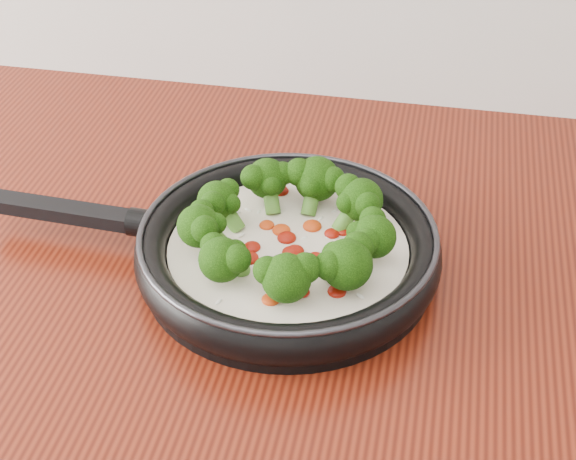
# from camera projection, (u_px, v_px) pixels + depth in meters

# --- Properties ---
(skillet) EXTENTS (0.47, 0.31, 0.08)m
(skillet) POSITION_uv_depth(u_px,v_px,m) (286.00, 246.00, 0.82)
(skillet) COLOR black
(skillet) RESTS_ON counter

